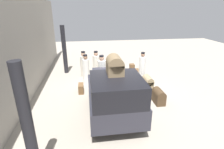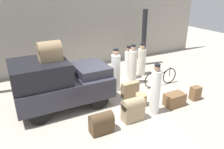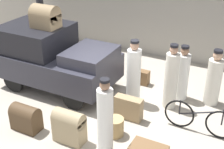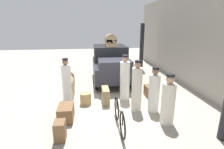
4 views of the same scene
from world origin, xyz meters
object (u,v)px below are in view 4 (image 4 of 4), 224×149
object	(u,v)px
wicker_basket	(86,98)
porter_lifting_near_truck	(154,92)
conductor_in_dark_uniform	(137,88)
trunk_on_truck_roof	(111,41)
porter_with_bicycle	(125,80)
suitcase_tan_flat	(66,113)
porter_standing_middle	(67,85)
trunk_umber_medium	(60,131)
trunk_wicker_pale	(148,91)
trunk_barrel_dark	(69,87)
suitcase_black_upright	(70,80)
bicycle	(119,116)
truck	(111,63)
trunk_large_brown	(106,96)
porter_carrying_trunk	(168,102)

from	to	relation	value
wicker_basket	porter_lifting_near_truck	xyz separation A→B (m)	(0.88, 2.36, 0.50)
conductor_in_dark_uniform	trunk_on_truck_roof	size ratio (longest dim) A/B	2.42
conductor_in_dark_uniform	porter_with_bicycle	bearing A→B (deg)	-167.10
conductor_in_dark_uniform	suitcase_tan_flat	distance (m)	2.48
trunk_on_truck_roof	porter_standing_middle	bearing A→B (deg)	-33.61
conductor_in_dark_uniform	trunk_umber_medium	world-z (taller)	conductor_in_dark_uniform
trunk_umber_medium	trunk_wicker_pale	distance (m)	4.17
trunk_umber_medium	suitcase_tan_flat	xyz separation A→B (m)	(-1.04, 0.03, -0.03)
conductor_in_dark_uniform	trunk_barrel_dark	size ratio (longest dim) A/B	2.23
suitcase_black_upright	trunk_barrel_dark	bearing A→B (deg)	4.84
conductor_in_dark_uniform	trunk_on_truck_roof	world-z (taller)	trunk_on_truck_roof
suitcase_black_upright	porter_standing_middle	bearing A→B (deg)	3.98
suitcase_tan_flat	trunk_on_truck_roof	xyz separation A→B (m)	(-3.95, 1.94, 1.89)
trunk_umber_medium	trunk_barrel_dark	distance (m)	2.93
suitcase_black_upright	bicycle	bearing A→B (deg)	25.70
porter_with_bicycle	trunk_on_truck_roof	xyz separation A→B (m)	(-2.64, -0.23, 1.29)
wicker_basket	suitcase_black_upright	size ratio (longest dim) A/B	0.63
conductor_in_dark_uniform	trunk_wicker_pale	size ratio (longest dim) A/B	3.30
truck	suitcase_black_upright	xyz separation A→B (m)	(0.69, -2.12, -0.64)
wicker_basket	trunk_wicker_pale	distance (m)	2.69
truck	conductor_in_dark_uniform	size ratio (longest dim) A/B	1.87
trunk_umber_medium	trunk_on_truck_roof	world-z (taller)	trunk_on_truck_roof
suitcase_tan_flat	trunk_wicker_pale	bearing A→B (deg)	115.32
bicycle	trunk_on_truck_roof	bearing A→B (deg)	176.00
trunk_large_brown	suitcase_black_upright	size ratio (longest dim) A/B	1.01
porter_standing_middle	trunk_barrel_dark	world-z (taller)	porter_standing_middle
bicycle	wicker_basket	xyz separation A→B (m)	(-1.73, -1.01, -0.15)
trunk_barrel_dark	trunk_wicker_pale	world-z (taller)	trunk_barrel_dark
trunk_umber_medium	trunk_on_truck_roof	distance (m)	5.67
wicker_basket	trunk_barrel_dark	xyz separation A→B (m)	(-0.81, -0.69, 0.20)
porter_standing_middle	trunk_large_brown	size ratio (longest dim) A/B	2.52
truck	suitcase_black_upright	bearing A→B (deg)	-72.05
porter_standing_middle	trunk_wicker_pale	bearing A→B (deg)	99.67
trunk_wicker_pale	trunk_large_brown	distance (m)	1.94
truck	trunk_on_truck_roof	bearing A→B (deg)	180.00
trunk_umber_medium	trunk_on_truck_roof	size ratio (longest dim) A/B	0.72
porter_carrying_trunk	porter_standing_middle	bearing A→B (deg)	-117.37
suitcase_tan_flat	trunk_on_truck_roof	bearing A→B (deg)	153.89
conductor_in_dark_uniform	suitcase_tan_flat	world-z (taller)	conductor_in_dark_uniform
bicycle	porter_lifting_near_truck	distance (m)	1.63
truck	suitcase_black_upright	size ratio (longest dim) A/B	4.76
trunk_barrel_dark	trunk_wicker_pale	size ratio (longest dim) A/B	1.48
wicker_basket	conductor_in_dark_uniform	xyz separation A→B (m)	(0.74, 1.79, 0.61)
wicker_basket	porter_carrying_trunk	world-z (taller)	porter_carrying_trunk
porter_carrying_trunk	trunk_umber_medium	xyz separation A→B (m)	(0.40, -3.12, -0.45)
trunk_wicker_pale	trunk_large_brown	bearing A→B (deg)	-76.25
trunk_umber_medium	suitcase_black_upright	xyz separation A→B (m)	(-4.12, -0.16, 0.07)
suitcase_tan_flat	wicker_basket	bearing A→B (deg)	150.68
wicker_basket	porter_with_bicycle	world-z (taller)	porter_with_bicycle
porter_carrying_trunk	trunk_barrel_dark	bearing A→B (deg)	-128.54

